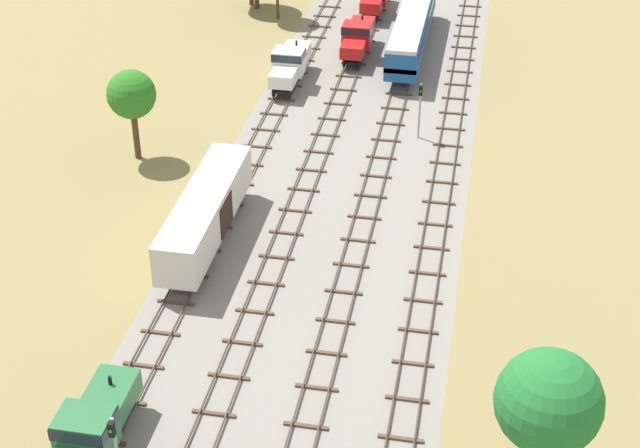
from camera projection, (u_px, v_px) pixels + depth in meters
ground_plane at (356, 136)px, 78.60m from camera, size 480.00×480.00×0.00m
ballast_bed at (356, 136)px, 78.60m from camera, size 18.99×176.00×0.01m
track_far_left at (270, 121)px, 80.52m from camera, size 2.40×126.00×0.29m
track_left at (328, 126)px, 79.74m from camera, size 2.40×126.00×0.29m
track_centre_left at (388, 131)px, 78.96m from camera, size 2.40×126.00×0.29m
track_centre at (449, 136)px, 78.19m from camera, size 2.40×126.00×0.29m
shunter_loco_far_left_nearest at (90, 430)px, 47.39m from camera, size 2.74×8.46×3.10m
freight_boxcar_far_left_near at (206, 212)px, 63.91m from camera, size 2.87×14.00×3.60m
shunter_loco_far_left_mid at (290, 63)px, 86.28m from camera, size 2.74×8.46×3.10m
shunter_loco_left_midfar at (358, 36)px, 91.75m from camera, size 2.74×8.46×3.10m
diesel_railcar_centre_left_far at (412, 27)px, 92.22m from camera, size 2.96×20.50×3.80m
signal_post_near at (420, 104)px, 76.63m from camera, size 0.28×0.47×4.74m
lineside_tree_1 at (549, 402)px, 43.74m from camera, size 5.03×5.03×8.26m
lineside_tree_2 at (131, 95)px, 72.55m from camera, size 3.75×3.75×7.30m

